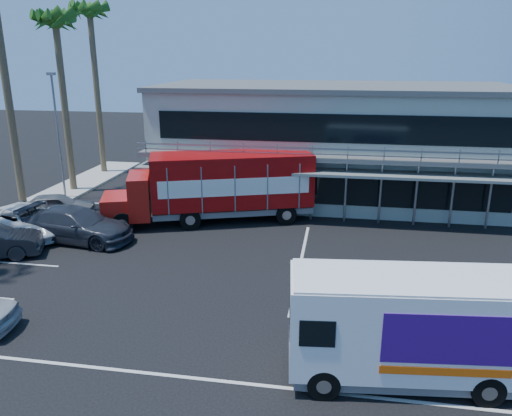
# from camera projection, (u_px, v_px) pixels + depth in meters

# --- Properties ---
(ground) EXTENTS (120.00, 120.00, 0.00)m
(ground) POSITION_uv_depth(u_px,v_px,m) (245.00, 289.00, 20.32)
(ground) COLOR black
(ground) RESTS_ON ground
(building) EXTENTS (22.40, 12.00, 7.30)m
(building) POSITION_uv_depth(u_px,v_px,m) (332.00, 141.00, 32.82)
(building) COLOR #9FA698
(building) RESTS_ON ground
(curb_strip) EXTENTS (3.00, 32.00, 0.16)m
(curb_strip) POSITION_uv_depth(u_px,v_px,m) (6.00, 221.00, 28.34)
(curb_strip) COLOR #A5A399
(curb_strip) RESTS_ON ground
(palm_e) EXTENTS (2.80, 2.80, 12.25)m
(palm_e) POSITION_uv_depth(u_px,v_px,m) (56.00, 31.00, 31.78)
(palm_e) COLOR brown
(palm_e) RESTS_ON ground
(palm_f) EXTENTS (2.80, 2.80, 13.25)m
(palm_f) POSITION_uv_depth(u_px,v_px,m) (90.00, 21.00, 36.75)
(palm_f) COLOR brown
(palm_f) RESTS_ON ground
(light_pole_far) EXTENTS (0.50, 0.25, 8.09)m
(light_pole_far) POSITION_uv_depth(u_px,v_px,m) (58.00, 131.00, 31.61)
(light_pole_far) COLOR gray
(light_pole_far) RESTS_ON ground
(red_truck) EXTENTS (11.78, 6.27, 3.89)m
(red_truck) POSITION_uv_depth(u_px,v_px,m) (218.00, 185.00, 27.94)
(red_truck) COLOR #B1150E
(red_truck) RESTS_ON ground
(white_van) EXTENTS (6.92, 2.98, 3.28)m
(white_van) POSITION_uv_depth(u_px,v_px,m) (408.00, 327.00, 14.19)
(white_van) COLOR white
(white_van) RESTS_ON ground
(parked_car_c) EXTENTS (6.14, 4.58, 1.55)m
(parked_car_c) POSITION_uv_depth(u_px,v_px,m) (28.00, 221.00, 26.22)
(parked_car_c) COLOR white
(parked_car_c) RESTS_ON ground
(parked_car_d) EXTENTS (6.12, 3.06, 1.71)m
(parked_car_d) POSITION_uv_depth(u_px,v_px,m) (77.00, 225.00, 25.35)
(parked_car_d) COLOR #292E37
(parked_car_d) RESTS_ON ground
(parked_car_e) EXTENTS (4.68, 3.10, 1.48)m
(parked_car_e) POSITION_uv_depth(u_px,v_px,m) (57.00, 206.00, 28.87)
(parked_car_e) COLOR slate
(parked_car_e) RESTS_ON ground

